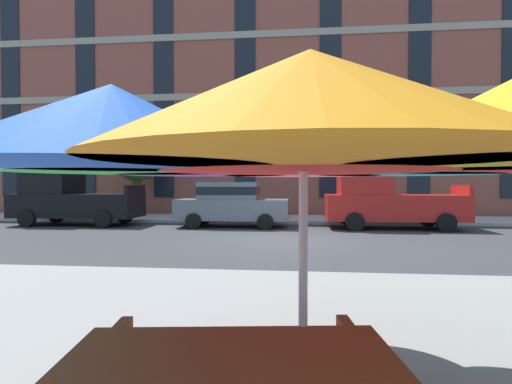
# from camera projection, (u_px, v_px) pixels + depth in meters

# --- Properties ---
(ground_plane) EXTENTS (120.00, 120.00, 0.00)m
(ground_plane) POSITION_uv_depth(u_px,v_px,m) (280.00, 241.00, 11.57)
(ground_plane) COLOR #38383A
(sidewalk_far) EXTENTS (56.00, 3.60, 0.12)m
(sidewalk_far) POSITION_uv_depth(u_px,v_px,m) (286.00, 219.00, 18.34)
(sidewalk_far) COLOR #B2ADA3
(sidewalk_far) RESTS_ON ground
(apartment_building) EXTENTS (44.58, 12.08, 12.80)m
(apartment_building) POSITION_uv_depth(u_px,v_px,m) (289.00, 115.00, 26.35)
(apartment_building) COLOR #934C3D
(apartment_building) RESTS_ON ground
(pickup_black) EXTENTS (5.10, 2.12, 2.20)m
(pickup_black) POSITION_uv_depth(u_px,v_px,m) (73.00, 200.00, 16.14)
(pickup_black) COLOR black
(pickup_black) RESTS_ON ground
(sedan_gray) EXTENTS (4.40, 1.98, 1.78)m
(sedan_gray) POSITION_uv_depth(u_px,v_px,m) (231.00, 203.00, 15.45)
(sedan_gray) COLOR slate
(sedan_gray) RESTS_ON ground
(pickup_red) EXTENTS (5.10, 2.12, 2.20)m
(pickup_red) POSITION_uv_depth(u_px,v_px,m) (387.00, 202.00, 14.82)
(pickup_red) COLOR #B21E19
(pickup_red) RESTS_ON ground
(street_tree_left) EXTENTS (2.72, 2.57, 4.52)m
(street_tree_left) POSITION_uv_depth(u_px,v_px,m) (136.00, 155.00, 19.48)
(street_tree_left) COLOR #4C3823
(street_tree_left) RESTS_ON ground
(patio_umbrella) EXTENTS (3.95, 3.95, 2.23)m
(patio_umbrella) POSITION_uv_depth(u_px,v_px,m) (303.00, 142.00, 2.53)
(patio_umbrella) COLOR silver
(patio_umbrella) RESTS_ON ground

